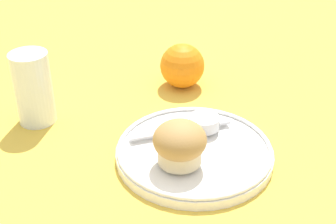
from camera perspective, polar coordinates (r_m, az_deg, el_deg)
ground_plane at (r=0.69m, az=2.49°, el=-5.48°), size 3.00×3.00×0.00m
plate at (r=0.68m, az=3.23°, el=-4.84°), size 0.23×0.23×0.02m
muffin at (r=0.63m, az=1.44°, el=-3.84°), size 0.07×0.07×0.06m
cream_ramekin at (r=0.71m, az=4.44°, el=-1.19°), size 0.05×0.05×0.02m
berry_pair at (r=0.70m, az=2.48°, el=-1.97°), size 0.03×0.01×0.01m
butter_knife at (r=0.71m, az=1.55°, el=-2.06°), size 0.16×0.05×0.00m
orange_fruit at (r=0.86m, az=1.75°, el=5.66°), size 0.08×0.08×0.08m
juice_glass at (r=0.77m, az=-16.11°, el=2.81°), size 0.06×0.06×0.12m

